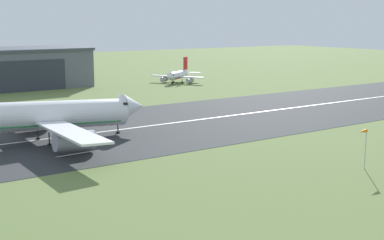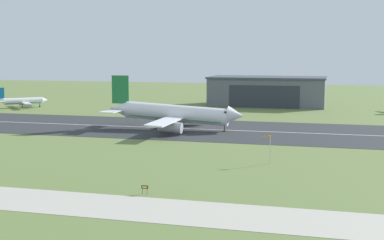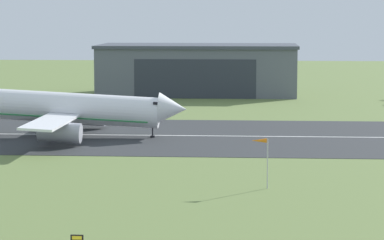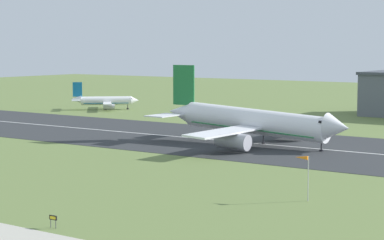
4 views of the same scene
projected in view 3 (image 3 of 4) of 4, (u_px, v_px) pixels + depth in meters
name	position (u px, v px, depth m)	size (l,w,h in m)	color
ground_plane	(55.00, 199.00, 112.54)	(678.65, 678.65, 0.00)	olive
runway_strip	(123.00, 135.00, 171.35)	(438.65, 50.97, 0.06)	#2B2D30
runway_centreline	(123.00, 135.00, 171.34)	(394.78, 0.70, 0.01)	silver
hangar_building	(198.00, 69.00, 258.69)	(56.13, 27.93, 14.20)	slate
airplane_landing	(62.00, 109.00, 168.63)	(47.55, 50.62, 17.96)	white
windsock_pole	(260.00, 144.00, 118.32)	(2.21, 0.78, 6.66)	#B7B7BC
runway_sign	(77.00, 239.00, 87.44)	(1.26, 0.13, 1.62)	#4C4C51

